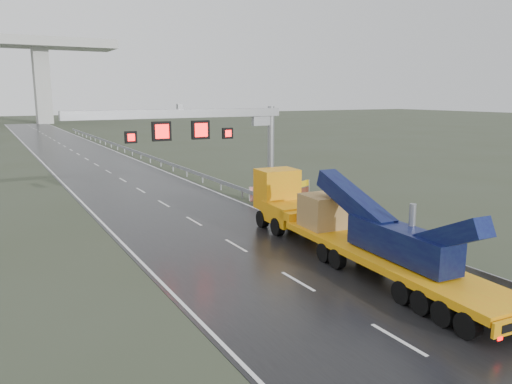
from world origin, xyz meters
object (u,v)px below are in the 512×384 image
heavy_haul_truck (336,223)px  exit_sign_pair (303,191)px  striped_barrier (253,194)px  sign_gantry (210,131)px

heavy_haul_truck → exit_sign_pair: heavy_haul_truck is taller
heavy_haul_truck → striped_barrier: size_ratio=16.93×
exit_sign_pair → heavy_haul_truck: bearing=-137.2°
sign_gantry → exit_sign_pair: sign_gantry is taller
exit_sign_pair → striped_barrier: bearing=72.4°
sign_gantry → heavy_haul_truck: size_ratio=0.82×
heavy_haul_truck → sign_gantry: bearing=102.2°
sign_gantry → exit_sign_pair: bearing=-38.0°
sign_gantry → striped_barrier: 6.88m
exit_sign_pair → striped_barrier: 5.79m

